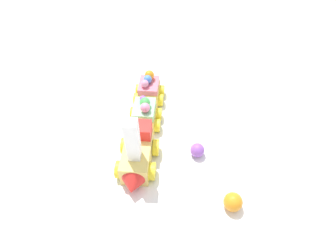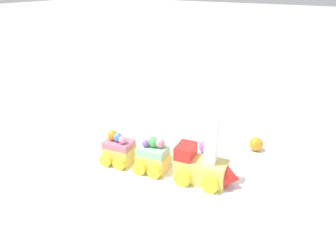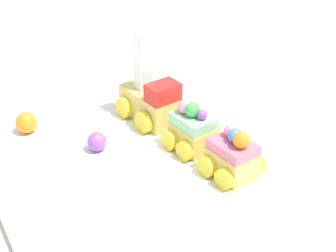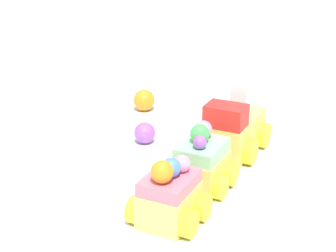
% 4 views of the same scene
% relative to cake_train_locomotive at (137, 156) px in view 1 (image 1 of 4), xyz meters
% --- Properties ---
extents(ground_plane, '(10.00, 10.00, 0.00)m').
position_rel_cake_train_locomotive_xyz_m(ground_plane, '(-0.08, 0.03, -0.04)').
color(ground_plane, beige).
extents(display_board, '(0.82, 0.47, 0.01)m').
position_rel_cake_train_locomotive_xyz_m(display_board, '(-0.08, 0.03, -0.04)').
color(display_board, white).
rests_on(display_board, ground_plane).
extents(cake_train_locomotive, '(0.13, 0.08, 0.13)m').
position_rel_cake_train_locomotive_xyz_m(cake_train_locomotive, '(0.00, 0.00, 0.00)').
color(cake_train_locomotive, '#EACC66').
rests_on(cake_train_locomotive, display_board).
extents(cake_car_mint, '(0.07, 0.08, 0.07)m').
position_rel_cake_train_locomotive_xyz_m(cake_car_mint, '(-0.11, -0.02, -0.01)').
color(cake_car_mint, '#EACC66').
rests_on(cake_car_mint, display_board).
extents(cake_car_strawberry, '(0.07, 0.08, 0.07)m').
position_rel_cake_train_locomotive_xyz_m(cake_car_strawberry, '(-0.19, -0.03, -0.01)').
color(cake_car_strawberry, '#EACC66').
rests_on(cake_car_strawberry, display_board).
extents(gumball_orange, '(0.03, 0.03, 0.03)m').
position_rel_cake_train_locomotive_xyz_m(gumball_orange, '(0.04, 0.18, -0.02)').
color(gumball_orange, orange).
rests_on(gumball_orange, display_board).
extents(gumball_purple, '(0.03, 0.03, 0.03)m').
position_rel_cake_train_locomotive_xyz_m(gumball_purple, '(-0.05, 0.10, -0.02)').
color(gumball_purple, '#9956C6').
rests_on(gumball_purple, display_board).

